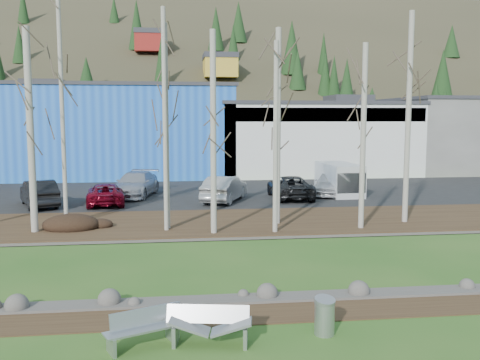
{
  "coord_description": "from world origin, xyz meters",
  "views": [
    {
      "loc": [
        -1.2,
        -11.99,
        5.38
      ],
      "look_at": [
        1.78,
        12.31,
        2.5
      ],
      "focal_mm": 40.0,
      "sensor_mm": 36.0,
      "label": 1
    }
  ],
  "objects": [
    {
      "name": "birch_9",
      "position": [
        10.29,
        13.33,
        5.33
      ],
      "size": [
        0.27,
        0.27,
        10.35
      ],
      "color": "#B0AC9F",
      "rests_on": "far_bank"
    },
    {
      "name": "car_1",
      "position": [
        -9.19,
        20.5,
        0.92
      ],
      "size": [
        3.29,
        5.02,
        1.56
      ],
      "primitive_type": "imported",
      "rotation": [
        0.0,
        0.0,
        3.52
      ],
      "color": "black",
      "rests_on": "parking_lot"
    },
    {
      "name": "ground",
      "position": [
        0.0,
        0.0,
        0.0
      ],
      "size": [
        200.0,
        200.0,
        0.0
      ],
      "primitive_type": "plane",
      "color": "#275618",
      "rests_on": "ground"
    },
    {
      "name": "far_bank_rocks",
      "position": [
        0.0,
        11.3,
        0.0
      ],
      "size": [
        80.0,
        0.8,
        0.46
      ],
      "primitive_type": null,
      "color": "#47423D",
      "rests_on": "ground"
    },
    {
      "name": "dirt_strip",
      "position": [
        0.0,
        2.1,
        0.01
      ],
      "size": [
        80.0,
        1.8,
        0.03
      ],
      "primitive_type": "cube",
      "color": "#382616",
      "rests_on": "ground"
    },
    {
      "name": "birch_1",
      "position": [
        -6.47,
        14.4,
        6.13
      ],
      "size": [
        0.2,
        0.2,
        11.96
      ],
      "color": "#B0AC9F",
      "rests_on": "far_bank"
    },
    {
      "name": "bench_damaged",
      "position": [
        -0.43,
        0.25,
        0.45
      ],
      "size": [
        2.06,
        0.97,
        0.88
      ],
      "rotation": [
        0.0,
        0.0,
        -0.17
      ],
      "color": "#A9ACAE",
      "rests_on": "ground"
    },
    {
      "name": "seagull",
      "position": [
        0.23,
        0.94,
        0.19
      ],
      "size": [
        0.48,
        0.22,
        0.34
      ],
      "rotation": [
        0.0,
        0.0,
        -0.01
      ],
      "color": "gold",
      "rests_on": "ground"
    },
    {
      "name": "far_bank",
      "position": [
        0.0,
        14.5,
        0.07
      ],
      "size": [
        80.0,
        7.0,
        0.15
      ],
      "primitive_type": "cube",
      "color": "#382616",
      "rests_on": "ground"
    },
    {
      "name": "van_white",
      "position": [
        9.93,
        22.9,
        1.2
      ],
      "size": [
        2.17,
        4.89,
        2.11
      ],
      "rotation": [
        0.0,
        0.0,
        0.03
      ],
      "color": "white",
      "rests_on": "parking_lot"
    },
    {
      "name": "river",
      "position": [
        0.0,
        7.2,
        0.0
      ],
      "size": [
        80.0,
        8.0,
        0.9
      ],
      "primitive_type": null,
      "color": "black",
      "rests_on": "ground"
    },
    {
      "name": "birch_2",
      "position": [
        -7.63,
        13.1,
        4.76
      ],
      "size": [
        0.32,
        0.32,
        9.23
      ],
      "color": "#B0AC9F",
      "rests_on": "far_bank"
    },
    {
      "name": "building_white",
      "position": [
        12.0,
        38.98,
        3.41
      ],
      "size": [
        18.36,
        12.24,
        6.8
      ],
      "color": "silver",
      "rests_on": "ground"
    },
    {
      "name": "birch_5",
      "position": [
        -1.55,
        13.17,
        4.9
      ],
      "size": [
        0.2,
        0.2,
        9.5
      ],
      "color": "#B0AC9F",
      "rests_on": "far_bank"
    },
    {
      "name": "bench_intact",
      "position": [
        -1.99,
        0.27,
        0.44
      ],
      "size": [
        1.83,
        1.19,
        0.89
      ],
      "rotation": [
        0.0,
        0.0,
        0.42
      ],
      "color": "#A9ACAE",
      "rests_on": "ground"
    },
    {
      "name": "birch_8",
      "position": [
        7.57,
        12.13,
        4.47
      ],
      "size": [
        0.26,
        0.26,
        8.63
      ],
      "color": "#B0AC9F",
      "rests_on": "far_bank"
    },
    {
      "name": "car_2",
      "position": [
        -5.36,
        20.67,
        0.78
      ],
      "size": [
        2.62,
        4.83,
        1.29
      ],
      "primitive_type": "imported",
      "rotation": [
        0.0,
        0.0,
        3.25
      ],
      "color": "maroon",
      "rests_on": "parking_lot"
    },
    {
      "name": "car_4",
      "position": [
        1.87,
        20.96,
        0.95
      ],
      "size": [
        3.42,
        5.18,
        1.61
      ],
      "primitive_type": "imported",
      "rotation": [
        0.0,
        0.0,
        2.76
      ],
      "color": "#A7A7A9",
      "rests_on": "parking_lot"
    },
    {
      "name": "parking_lot",
      "position": [
        0.0,
        25.0,
        0.07
      ],
      "size": [
        80.0,
        14.0,
        0.14
      ],
      "primitive_type": "cube",
      "color": "black",
      "rests_on": "ground"
    },
    {
      "name": "birch_6",
      "position": [
        3.34,
        11.77,
        4.45
      ],
      "size": [
        0.22,
        0.22,
        8.6
      ],
      "color": "#B0AC9F",
      "rests_on": "far_bank"
    },
    {
      "name": "car_5",
      "position": [
        6.22,
        21.74,
        0.87
      ],
      "size": [
        2.57,
        5.35,
        1.47
      ],
      "primitive_type": "imported",
      "rotation": [
        0.0,
        0.0,
        3.12
      ],
      "color": "black",
      "rests_on": "parking_lot"
    },
    {
      "name": "litter_bin",
      "position": [
        2.44,
        0.43,
        0.43
      ],
      "size": [
        0.6,
        0.6,
        0.86
      ],
      "primitive_type": "cylinder",
      "rotation": [
        0.0,
        0.0,
        0.22
      ],
      "color": "#A9ACAE",
      "rests_on": "ground"
    },
    {
      "name": "hillside",
      "position": [
        0.0,
        84.0,
        17.5
      ],
      "size": [
        160.0,
        72.0,
        35.0
      ],
      "primitive_type": null,
      "color": "#32301F",
      "rests_on": "ground"
    },
    {
      "name": "car_3",
      "position": [
        -3.81,
        23.88,
        0.95
      ],
      "size": [
        3.33,
        5.89,
        1.61
      ],
      "primitive_type": "imported",
      "rotation": [
        0.0,
        0.0,
        -0.2
      ],
      "color": "#A3A4AB",
      "rests_on": "parking_lot"
    },
    {
      "name": "building_grey",
      "position": [
        28.0,
        39.0,
        3.66
      ],
      "size": [
        14.28,
        12.24,
        7.3
      ],
      "color": "#65625E",
      "rests_on": "ground"
    },
    {
      "name": "building_blue",
      "position": [
        -6.0,
        39.0,
        4.16
      ],
      "size": [
        20.4,
        12.24,
        8.3
      ],
      "color": "blue",
      "rests_on": "ground"
    },
    {
      "name": "dirt_mound",
      "position": [
        -6.11,
        13.57,
        0.41
      ],
      "size": [
        2.63,
        1.86,
        0.52
      ],
      "primitive_type": "ellipsoid",
      "color": "black",
      "rests_on": "far_bank"
    },
    {
      "name": "car_6",
      "position": [
        9.34,
        23.15,
        0.86
      ],
      "size": [
        3.67,
        5.37,
        1.44
      ],
      "primitive_type": "imported",
      "rotation": [
        0.0,
        0.0,
        -0.37
      ],
      "color": "silver",
      "rests_on": "parking_lot"
    },
    {
      "name": "birch_4",
      "position": [
        0.53,
        11.88,
        4.68
      ],
      "size": [
        0.27,
        0.27,
        9.05
      ],
      "color": "#B0AC9F",
      "rests_on": "far_bank"
    },
    {
      "name": "near_bank_rocks",
      "position": [
        0.0,
        3.1,
        0.0
      ],
      "size": [
        80.0,
        0.8,
        0.5
      ],
      "primitive_type": null,
      "color": "#47423D",
      "rests_on": "ground"
    },
    {
      "name": "birch_3",
      "position": [
        -1.62,
        12.75,
        5.22
      ],
      "size": [
        0.21,
        0.21,
        10.14
      ],
      "color": "#B0AC9F",
      "rests_on": "far_bank"
    },
    {
      "name": "birch_7",
      "position": [
        3.81,
        13.72,
        4.9
      ],
      "size": [
        0.28,
        0.28,
        9.49
      ],
      "color": "#B0AC9F",
      "rests_on": "far_bank"
    }
  ]
}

